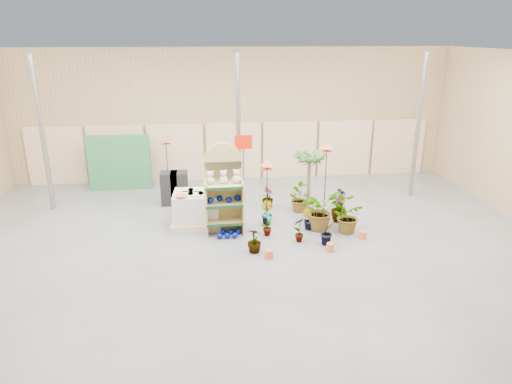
{
  "coord_description": "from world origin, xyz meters",
  "views": [
    {
      "loc": [
        -0.94,
        -9.65,
        4.91
      ],
      "look_at": [
        0.3,
        1.5,
        1.0
      ],
      "focal_mm": 32.0,
      "sensor_mm": 36.0,
      "label": 1
    }
  ],
  "objects_px": {
    "bird_table_front": "(267,165)",
    "display_shelf": "(224,192)",
    "pallet_stack": "(197,209)",
    "potted_plant_2": "(320,210)"
  },
  "relations": [
    {
      "from": "bird_table_front",
      "to": "display_shelf",
      "type": "bearing_deg",
      "value": -173.89
    },
    {
      "from": "display_shelf",
      "to": "pallet_stack",
      "type": "distance_m",
      "value": 1.04
    },
    {
      "from": "bird_table_front",
      "to": "pallet_stack",
      "type": "bearing_deg",
      "value": 170.63
    },
    {
      "from": "potted_plant_2",
      "to": "pallet_stack",
      "type": "bearing_deg",
      "value": 169.06
    },
    {
      "from": "display_shelf",
      "to": "bird_table_front",
      "type": "xyz_separation_m",
      "value": [
        1.14,
        0.12,
        0.64
      ]
    },
    {
      "from": "display_shelf",
      "to": "bird_table_front",
      "type": "height_order",
      "value": "display_shelf"
    },
    {
      "from": "pallet_stack",
      "to": "display_shelf",
      "type": "bearing_deg",
      "value": -27.72
    },
    {
      "from": "pallet_stack",
      "to": "potted_plant_2",
      "type": "distance_m",
      "value": 3.29
    },
    {
      "from": "pallet_stack",
      "to": "bird_table_front",
      "type": "bearing_deg",
      "value": -6.54
    },
    {
      "from": "display_shelf",
      "to": "pallet_stack",
      "type": "height_order",
      "value": "display_shelf"
    }
  ]
}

